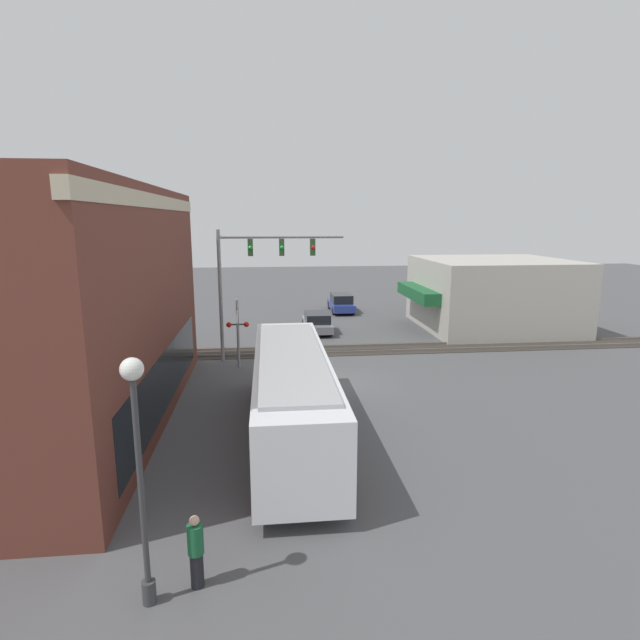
# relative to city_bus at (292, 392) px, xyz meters

# --- Properties ---
(ground_plane) EXTENTS (120.00, 120.00, 0.00)m
(ground_plane) POSITION_rel_city_bus_xyz_m (5.76, -2.80, -1.71)
(ground_plane) COLOR #4C4C4F
(brick_building) EXTENTS (16.41, 8.64, 8.85)m
(brick_building) POSITION_rel_city_bus_xyz_m (2.21, 8.98, 2.72)
(brick_building) COLOR brown
(brick_building) RESTS_ON ground
(shop_building) EXTENTS (9.45, 10.98, 4.92)m
(shop_building) POSITION_rel_city_bus_xyz_m (17.01, -15.14, 0.76)
(shop_building) COLOR #B2ADA3
(shop_building) RESTS_ON ground
(city_bus) EXTENTS (11.67, 2.59, 3.08)m
(city_bus) POSITION_rel_city_bus_xyz_m (0.00, 0.00, 0.00)
(city_bus) COLOR silver
(city_bus) RESTS_ON ground
(traffic_signal_gantry) EXTENTS (0.42, 6.75, 7.16)m
(traffic_signal_gantry) POSITION_rel_city_bus_xyz_m (10.19, 1.33, 3.56)
(traffic_signal_gantry) COLOR gray
(traffic_signal_gantry) RESTS_ON ground
(crossing_signal) EXTENTS (1.41, 1.18, 3.81)m
(crossing_signal) POSITION_rel_city_bus_xyz_m (8.98, 2.35, 0.59)
(crossing_signal) COLOR gray
(crossing_signal) RESTS_ON ground
(streetlamp) EXTENTS (0.44, 0.44, 5.18)m
(streetlamp) POSITION_rel_city_bus_xyz_m (-7.59, 3.30, 1.38)
(streetlamp) COLOR #38383A
(streetlamp) RESTS_ON ground
(rail_track_near) EXTENTS (2.60, 60.00, 0.15)m
(rail_track_near) POSITION_rel_city_bus_xyz_m (11.76, -2.80, -1.68)
(rail_track_near) COLOR #332D28
(rail_track_near) RESTS_ON ground
(parked_car_grey) EXTENTS (4.31, 1.82, 1.39)m
(parked_car_grey) POSITION_rel_city_bus_xyz_m (16.82, -2.60, -1.06)
(parked_car_grey) COLOR slate
(parked_car_grey) RESTS_ON ground
(parked_car_blue) EXTENTS (4.64, 1.82, 1.54)m
(parked_car_blue) POSITION_rel_city_bus_xyz_m (24.36, -5.40, -0.99)
(parked_car_blue) COLOR navy
(parked_car_blue) RESTS_ON ground
(pedestrian_by_lamp) EXTENTS (0.34, 0.34, 1.65)m
(pedestrian_by_lamp) POSITION_rel_city_bus_xyz_m (-7.22, 2.39, -0.87)
(pedestrian_by_lamp) COLOR black
(pedestrian_by_lamp) RESTS_ON ground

